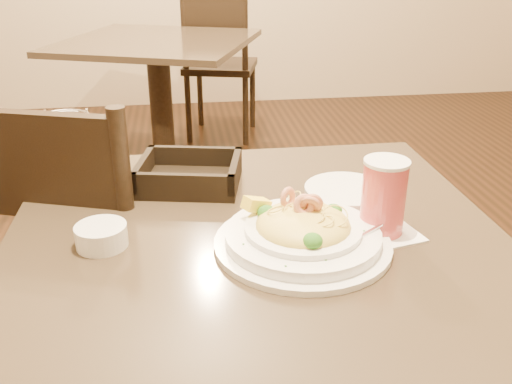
{
  "coord_description": "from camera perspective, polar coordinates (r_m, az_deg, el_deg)",
  "views": [
    {
      "loc": [
        -0.12,
        -0.88,
        1.22
      ],
      "look_at": [
        0.0,
        0.02,
        0.8
      ],
      "focal_mm": 40.0,
      "sensor_mm": 36.0,
      "label": 1
    }
  ],
  "objects": [
    {
      "name": "drink_glass",
      "position": [
        1.03,
        12.63,
        -0.54
      ],
      "size": [
        0.15,
        0.15,
        0.14
      ],
      "rotation": [
        0.0,
        0.0,
        0.23
      ],
      "color": "white",
      "rests_on": "main_table"
    },
    {
      "name": "napkin_caddy",
      "position": [
        1.22,
        -18.19,
        2.97
      ],
      "size": [
        0.11,
        0.11,
        0.17
      ],
      "rotation": [
        0.0,
        0.0,
        0.02
      ],
      "color": "silver",
      "rests_on": "main_table"
    },
    {
      "name": "side_plate",
      "position": [
        1.21,
        9.01,
        0.21
      ],
      "size": [
        0.2,
        0.2,
        0.01
      ],
      "primitive_type": "cylinder",
      "rotation": [
        0.0,
        0.0,
        0.18
      ],
      "color": "white",
      "rests_on": "main_table"
    },
    {
      "name": "butter_ramekin",
      "position": [
        1.02,
        -15.2,
        -4.25
      ],
      "size": [
        0.1,
        0.1,
        0.04
      ],
      "primitive_type": "cylinder",
      "rotation": [
        0.0,
        0.0,
        0.12
      ],
      "color": "white",
      "rests_on": "main_table"
    },
    {
      "name": "dining_chair_far",
      "position": [
        3.63,
        -3.71,
        13.01
      ],
      "size": [
        0.51,
        0.51,
        0.93
      ],
      "rotation": [
        0.0,
        0.0,
        2.89
      ],
      "color": "black",
      "rests_on": "ground"
    },
    {
      "name": "dining_chair_near",
      "position": [
        1.44,
        -16.69,
        -6.79
      ],
      "size": [
        0.53,
        0.53,
        0.93
      ],
      "rotation": [
        0.0,
        0.0,
        2.81
      ],
      "color": "black",
      "rests_on": "ground"
    },
    {
      "name": "background_table",
      "position": [
        3.09,
        -9.61,
        10.64
      ],
      "size": [
        1.16,
        1.16,
        0.72
      ],
      "rotation": [
        0.0,
        0.0,
        -0.36
      ],
      "color": "black",
      "rests_on": "ground"
    },
    {
      "name": "main_table",
      "position": [
        1.15,
        0.14,
        -14.53
      ],
      "size": [
        0.9,
        0.9,
        0.72
      ],
      "color": "black",
      "rests_on": "ground"
    },
    {
      "name": "bread_basket",
      "position": [
        1.23,
        -6.67,
        1.59
      ],
      "size": [
        0.24,
        0.21,
        0.06
      ],
      "rotation": [
        0.0,
        0.0,
        -0.2
      ],
      "color": "black",
      "rests_on": "main_table"
    },
    {
      "name": "pasta_bowl",
      "position": [
        0.98,
        4.68,
        -4.04
      ],
      "size": [
        0.33,
        0.31,
        0.1
      ],
      "rotation": [
        0.0,
        0.0,
        0.42
      ],
      "color": "white",
      "rests_on": "main_table"
    }
  ]
}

